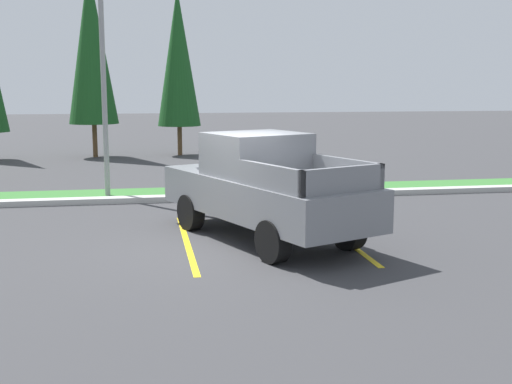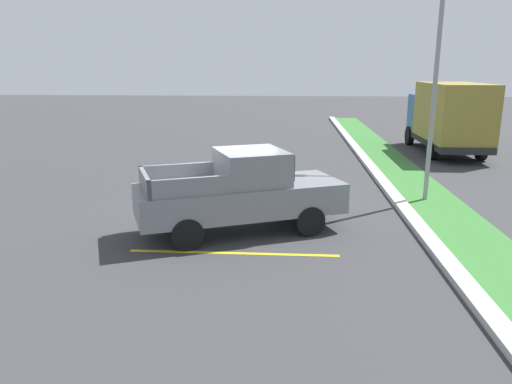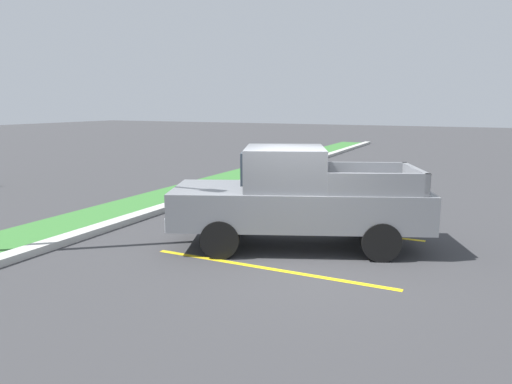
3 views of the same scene
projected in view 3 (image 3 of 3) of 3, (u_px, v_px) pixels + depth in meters
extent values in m
plane|color=#38383A|center=(301.00, 259.00, 9.13)|extent=(120.00, 120.00, 0.00)
cube|color=yellow|center=(268.00, 268.00, 8.62)|extent=(0.12, 4.80, 0.01)
cube|color=yellow|center=(321.00, 229.00, 11.36)|extent=(0.12, 4.80, 0.01)
cube|color=#B2B2AD|center=(105.00, 227.00, 11.26)|extent=(56.00, 0.40, 0.15)
cube|color=#387533|center=(71.00, 224.00, 11.74)|extent=(56.00, 1.80, 0.06)
cylinder|color=black|center=(220.00, 239.00, 9.17)|extent=(0.55, 0.81, 0.76)
cylinder|color=black|center=(230.00, 218.00, 10.84)|extent=(0.55, 0.81, 0.76)
cylinder|color=black|center=(381.00, 241.00, 9.00)|extent=(0.55, 0.81, 0.76)
cylinder|color=black|center=(365.00, 220.00, 10.67)|extent=(0.55, 0.81, 0.76)
cube|color=slate|center=(299.00, 206.00, 9.83)|extent=(3.76, 5.53, 0.76)
cube|color=slate|center=(285.00, 168.00, 9.69)|extent=(2.24, 2.15, 0.84)
cube|color=#2D3842|center=(245.00, 165.00, 9.73)|extent=(1.52, 0.68, 0.63)
cube|color=slate|center=(378.00, 185.00, 8.80)|extent=(0.82, 1.79, 0.44)
cube|color=slate|center=(363.00, 172.00, 10.47)|extent=(0.82, 1.79, 0.44)
cube|color=slate|center=(414.00, 178.00, 9.59)|extent=(1.70, 0.79, 0.44)
cube|color=silver|center=(178.00, 215.00, 10.01)|extent=(1.73, 0.84, 0.28)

